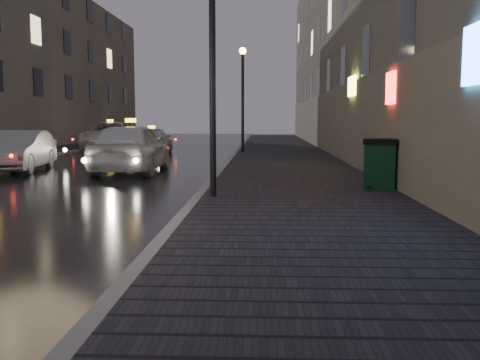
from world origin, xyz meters
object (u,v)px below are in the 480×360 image
(trash_bin, at_px, (380,163))
(taxi_near, at_px, (131,148))
(taxi_mid, at_px, (152,142))
(lamp_far, at_px, (243,86))
(car_left_mid, at_px, (20,151))
(lamp_near, at_px, (212,41))
(taxi_far, at_px, (110,135))

(trash_bin, distance_m, taxi_near, 8.83)
(taxi_near, distance_m, taxi_mid, 9.21)
(lamp_far, distance_m, car_left_mid, 12.13)
(lamp_far, relative_size, car_left_mid, 1.22)
(taxi_near, bearing_deg, lamp_near, 117.01)
(taxi_far, bearing_deg, lamp_far, -32.53)
(trash_bin, relative_size, taxi_far, 0.20)
(lamp_near, xyz_separation_m, lamp_far, (0.00, 16.00, 0.00))
(taxi_near, xyz_separation_m, car_left_mid, (-4.10, 0.45, -0.14))
(car_left_mid, bearing_deg, taxi_far, 85.25)
(lamp_far, relative_size, trash_bin, 4.35)
(lamp_far, xyz_separation_m, taxi_mid, (-4.64, -0.42, -2.81))
(lamp_near, height_order, taxi_far, lamp_near)
(trash_bin, xyz_separation_m, taxi_far, (-12.19, 19.02, 0.06))
(lamp_near, bearing_deg, trash_bin, 21.89)
(car_left_mid, height_order, taxi_mid, car_left_mid)
(taxi_mid, bearing_deg, taxi_near, 91.81)
(taxi_mid, bearing_deg, car_left_mid, 65.85)
(lamp_far, height_order, taxi_far, lamp_far)
(trash_bin, bearing_deg, lamp_far, 119.26)
(car_left_mid, height_order, taxi_far, taxi_far)
(lamp_far, bearing_deg, trash_bin, -74.67)
(trash_bin, bearing_deg, taxi_mid, 135.49)
(taxi_mid, bearing_deg, lamp_near, 100.77)
(lamp_near, distance_m, taxi_far, 22.35)
(car_left_mid, bearing_deg, lamp_near, -50.30)
(lamp_near, xyz_separation_m, car_left_mid, (-7.52, 6.89, -2.77))
(taxi_near, bearing_deg, car_left_mid, -7.14)
(car_left_mid, relative_size, taxi_far, 0.73)
(taxi_mid, distance_m, taxi_far, 6.18)
(lamp_far, relative_size, taxi_near, 1.05)
(lamp_far, bearing_deg, taxi_far, 150.83)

